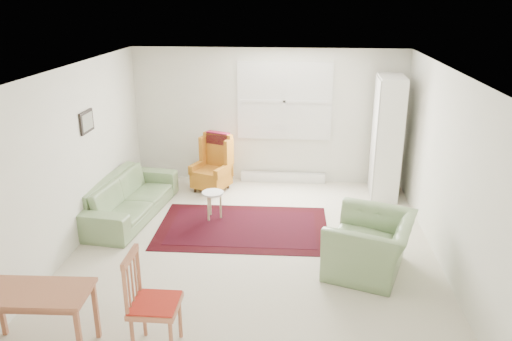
# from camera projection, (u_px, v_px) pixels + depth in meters

# --- Properties ---
(room) EXTENTS (5.04, 5.54, 2.51)m
(room) POSITION_uv_depth(u_px,v_px,m) (257.00, 159.00, 6.85)
(room) COLOR beige
(room) RESTS_ON ground
(rug) EXTENTS (2.62, 1.72, 0.03)m
(rug) POSITION_uv_depth(u_px,v_px,m) (243.00, 227.00, 7.65)
(rug) COLOR black
(rug) RESTS_ON ground
(sofa) EXTENTS (1.10, 2.27, 0.88)m
(sofa) POSITION_uv_depth(u_px,v_px,m) (128.00, 190.00, 7.95)
(sofa) COLOR #728E5E
(sofa) RESTS_ON ground
(armchair) EXTENTS (1.31, 1.40, 0.89)m
(armchair) POSITION_uv_depth(u_px,v_px,m) (370.00, 239.00, 6.34)
(armchair) COLOR #728E5E
(armchair) RESTS_ON ground
(wingback_chair) EXTENTS (0.79, 0.81, 1.04)m
(wingback_chair) POSITION_uv_depth(u_px,v_px,m) (211.00, 163.00, 8.97)
(wingback_chair) COLOR #BF731D
(wingback_chair) RESTS_ON ground
(coffee_table) EXTENTS (0.62, 0.62, 0.38)m
(coffee_table) POSITION_uv_depth(u_px,v_px,m) (345.00, 252.00, 6.54)
(coffee_table) COLOR #3B2112
(coffee_table) RESTS_ON ground
(stool) EXTENTS (0.35, 0.35, 0.46)m
(stool) POSITION_uv_depth(u_px,v_px,m) (213.00, 205.00, 7.91)
(stool) COLOR white
(stool) RESTS_ON ground
(cabinet) EXTENTS (0.48, 0.86, 2.11)m
(cabinet) POSITION_uv_depth(u_px,v_px,m) (387.00, 138.00, 8.58)
(cabinet) COLOR white
(cabinet) RESTS_ON ground
(desk) EXTENTS (1.11, 0.60, 0.69)m
(desk) POSITION_uv_depth(u_px,v_px,m) (38.00, 321.00, 4.91)
(desk) COLOR #B06847
(desk) RESTS_ON ground
(desk_chair) EXTENTS (0.47, 0.47, 1.07)m
(desk_chair) POSITION_uv_depth(u_px,v_px,m) (155.00, 303.00, 4.88)
(desk_chair) COLOR #B06847
(desk_chair) RESTS_ON ground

